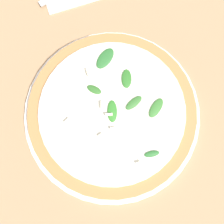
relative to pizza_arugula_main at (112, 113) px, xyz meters
The scene contains 2 objects.
ground_plane 0.04m from the pizza_arugula_main, 124.28° to the right, with size 6.00×6.00×0.00m, color #9E7A56.
pizza_arugula_main is the anchor object (origin of this frame).
Camera 1 is at (-0.03, -0.07, 0.60)m, focal length 50.00 mm.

